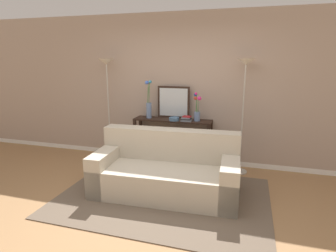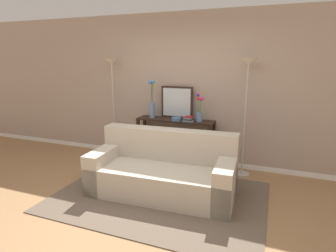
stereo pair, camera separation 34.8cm
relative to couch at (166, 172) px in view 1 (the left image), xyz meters
The scene contains 13 objects.
ground_plane 0.82m from the couch, 95.94° to the right, with size 16.00×16.00×0.02m, color #9E754C.
back_wall 1.74m from the couch, 93.18° to the left, with size 12.00×0.15×2.69m.
area_rug 0.35m from the couch, 88.96° to the right, with size 2.87×2.01×0.01m.
couch is the anchor object (origin of this frame).
console_table 1.17m from the couch, 101.11° to the left, with size 1.40×0.33×0.84m.
floor_lamp_left 2.15m from the couch, 143.78° to the left, with size 0.28×0.28×1.90m.
floor_lamp_right 1.87m from the couch, 47.20° to the left, with size 0.28×0.28×1.90m.
wall_mirror 1.51m from the couch, 100.85° to the left, with size 0.59×0.02×0.57m.
vase_tall_flowers 1.51m from the couch, 120.99° to the left, with size 0.12×0.10×0.68m.
vase_short_flowers 1.33m from the couch, 78.66° to the left, with size 0.13×0.11×0.50m.
fruit_bowl 1.18m from the couch, 99.15° to the left, with size 0.18×0.18×0.06m.
book_stack 1.19m from the couch, 87.32° to the left, with size 0.19×0.15×0.09m.
book_row_under_console 1.31m from the couch, 119.55° to the left, with size 0.31×0.18×0.13m.
Camera 1 is at (1.15, -2.82, 1.88)m, focal length 29.80 mm.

